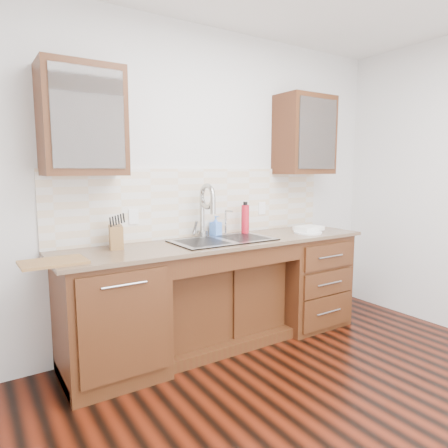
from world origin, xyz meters
TOP-DOWN VIEW (x-y plane):
  - ground at (0.00, 0.00)m, footprint 4.00×3.50m
  - wall_back at (0.00, 1.80)m, footprint 4.00×0.10m
  - base_cabinet_left at (-0.95, 1.44)m, footprint 0.70×0.62m
  - base_cabinet_center at (0.00, 1.53)m, footprint 1.20×0.44m
  - base_cabinet_right at (0.95, 1.44)m, footprint 0.70×0.62m
  - countertop at (0.00, 1.43)m, footprint 2.70×0.65m
  - backsplash at (0.00, 1.74)m, footprint 2.70×0.02m
  - sink at (0.00, 1.41)m, footprint 0.84×0.46m
  - faucet at (-0.07, 1.64)m, footprint 0.04×0.04m
  - filter_tap at (0.18, 1.65)m, footprint 0.02×0.02m
  - upper_cabinet_left at (-1.05, 1.58)m, footprint 0.55×0.34m
  - upper_cabinet_right at (1.05, 1.58)m, footprint 0.55×0.34m
  - outlet_left at (-0.65, 1.73)m, footprint 0.08×0.01m
  - outlet_right at (0.65, 1.73)m, footprint 0.08×0.01m
  - soap_bottle at (0.08, 1.66)m, footprint 0.10×0.10m
  - water_bottle at (0.35, 1.59)m, footprint 0.09×0.09m
  - plate at (0.87, 1.31)m, footprint 0.30×0.30m
  - dish_towel at (0.93, 1.37)m, footprint 0.26×0.19m
  - knife_block at (-0.85, 1.57)m, footprint 0.13×0.17m
  - cutting_board at (-1.33, 1.30)m, footprint 0.39×0.28m
  - cup_left_a at (-1.15, 1.58)m, footprint 0.12×0.12m
  - cup_left_b at (-0.89, 1.58)m, footprint 0.09×0.09m
  - cup_right_a at (0.96, 1.58)m, footprint 0.11×0.11m
  - cup_right_b at (1.21, 1.58)m, footprint 0.12×0.12m

SIDE VIEW (x-z plane):
  - ground at x=0.00m, z-range -0.10..0.00m
  - base_cabinet_center at x=0.00m, z-range 0.00..0.70m
  - base_cabinet_left at x=-0.95m, z-range 0.00..0.88m
  - base_cabinet_right at x=0.95m, z-range 0.00..0.88m
  - sink at x=0.00m, z-range 0.73..0.92m
  - countertop at x=0.00m, z-range 0.88..0.91m
  - plate at x=0.87m, z-range 0.91..0.92m
  - cutting_board at x=-1.33m, z-range 0.91..0.93m
  - dish_towel at x=0.93m, z-range 0.93..0.96m
  - knife_block at x=-0.85m, z-range 0.91..1.08m
  - soap_bottle at x=0.08m, z-range 0.91..1.09m
  - filter_tap at x=0.18m, z-range 0.91..1.15m
  - water_bottle at x=0.35m, z-range 0.91..1.18m
  - faucet at x=-0.07m, z-range 0.91..1.31m
  - outlet_left at x=-0.65m, z-range 1.06..1.18m
  - outlet_right at x=0.65m, z-range 1.06..1.18m
  - backsplash at x=0.00m, z-range 0.91..1.50m
  - wall_back at x=0.00m, z-range 0.00..2.70m
  - cup_right_b at x=1.21m, z-range 1.72..1.81m
  - cup_left_b at x=-0.89m, z-range 1.72..1.81m
  - cup_right_a at x=0.96m, z-range 1.72..1.81m
  - cup_left_a at x=-1.15m, z-range 1.72..1.82m
  - upper_cabinet_left at x=-1.05m, z-range 1.45..2.20m
  - upper_cabinet_right at x=1.05m, z-range 1.45..2.20m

